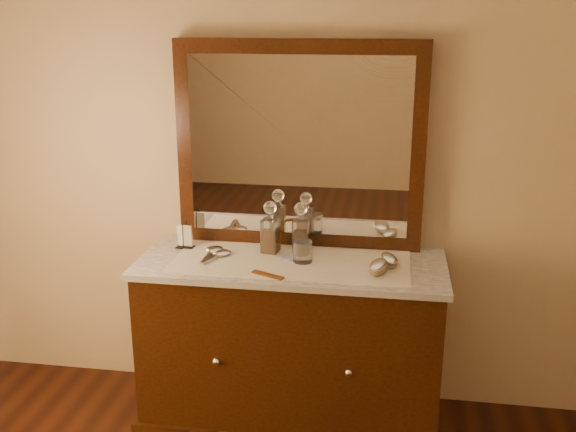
% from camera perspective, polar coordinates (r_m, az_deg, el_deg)
% --- Properties ---
extents(room_shell, '(8.50, 9.00, 2.80)m').
position_cam_1_polar(room_shell, '(1.16, -15.01, -12.65)').
color(room_shell, black).
rests_on(room_shell, ground).
extents(dresser_cabinet, '(1.40, 0.55, 0.82)m').
position_cam_1_polar(dresser_cabinet, '(3.29, 0.28, -11.05)').
color(dresser_cabinet, black).
rests_on(dresser_cabinet, floor).
extents(dresser_plinth, '(1.46, 0.59, 0.08)m').
position_cam_1_polar(dresser_plinth, '(3.48, 0.27, -16.42)').
color(dresser_plinth, black).
rests_on(dresser_plinth, floor).
extents(knob_left, '(0.04, 0.04, 0.04)m').
position_cam_1_polar(knob_left, '(3.08, -6.21, -12.37)').
color(knob_left, silver).
rests_on(knob_left, dresser_cabinet).
extents(knob_right, '(0.04, 0.04, 0.04)m').
position_cam_1_polar(knob_right, '(2.99, 5.26, -13.28)').
color(knob_right, silver).
rests_on(knob_right, dresser_cabinet).
extents(marble_top, '(1.44, 0.59, 0.03)m').
position_cam_1_polar(marble_top, '(3.11, 0.29, -4.13)').
color(marble_top, white).
rests_on(marble_top, dresser_cabinet).
extents(mirror_frame, '(1.20, 0.08, 1.00)m').
position_cam_1_polar(mirror_frame, '(3.20, 0.98, 6.09)').
color(mirror_frame, black).
rests_on(mirror_frame, marble_top).
extents(mirror_glass, '(1.06, 0.01, 0.86)m').
position_cam_1_polar(mirror_glass, '(3.17, 0.89, 5.97)').
color(mirror_glass, white).
rests_on(mirror_glass, marble_top).
extents(lace_runner, '(1.10, 0.45, 0.00)m').
position_cam_1_polar(lace_runner, '(3.09, 0.23, -3.97)').
color(lace_runner, silver).
rests_on(lace_runner, marble_top).
extents(pin_dish, '(0.08, 0.08, 0.01)m').
position_cam_1_polar(pin_dish, '(3.11, 0.06, -3.63)').
color(pin_dish, white).
rests_on(pin_dish, lace_runner).
extents(comb, '(0.16, 0.09, 0.01)m').
position_cam_1_polar(comb, '(2.92, -1.75, -5.10)').
color(comb, brown).
rests_on(comb, lace_runner).
extents(napkin_rack, '(0.09, 0.06, 0.13)m').
position_cam_1_polar(napkin_rack, '(3.30, -8.86, -1.83)').
color(napkin_rack, black).
rests_on(napkin_rack, marble_top).
extents(decanter_left, '(0.09, 0.09, 0.25)m').
position_cam_1_polar(decanter_left, '(3.18, -1.53, -1.43)').
color(decanter_left, brown).
rests_on(decanter_left, lace_runner).
extents(decanter_right, '(0.08, 0.08, 0.25)m').
position_cam_1_polar(decanter_right, '(3.17, 1.10, -1.50)').
color(decanter_right, brown).
rests_on(decanter_right, lace_runner).
extents(brush_near, '(0.11, 0.18, 0.05)m').
position_cam_1_polar(brush_near, '(2.99, 7.81, -4.37)').
color(brush_near, '#8D7656').
rests_on(brush_near, lace_runner).
extents(brush_far, '(0.10, 0.16, 0.04)m').
position_cam_1_polar(brush_far, '(3.08, 8.72, -3.77)').
color(brush_far, '#8D7656').
rests_on(brush_far, lace_runner).
extents(hand_mirror_outer, '(0.09, 0.23, 0.02)m').
position_cam_1_polar(hand_mirror_outer, '(3.21, -6.50, -3.02)').
color(hand_mirror_outer, silver).
rests_on(hand_mirror_outer, lace_runner).
extents(hand_mirror_inner, '(0.13, 0.21, 0.02)m').
position_cam_1_polar(hand_mirror_inner, '(3.17, -5.92, -3.29)').
color(hand_mirror_inner, silver).
rests_on(hand_mirror_inner, lace_runner).
extents(tumblers, '(0.09, 0.09, 0.10)m').
position_cam_1_polar(tumblers, '(3.07, 1.27, -3.08)').
color(tumblers, white).
rests_on(tumblers, lace_runner).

